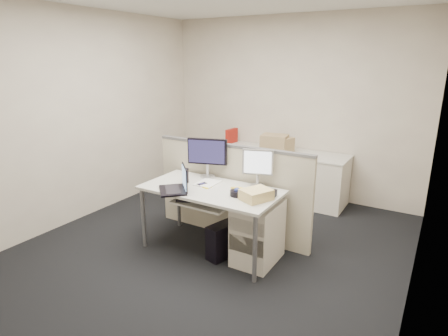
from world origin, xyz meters
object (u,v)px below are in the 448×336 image
Objects in this scene: desk at (211,194)px; monitor_main at (207,158)px; laptop at (172,179)px; desk_phone at (265,193)px.

monitor_main is (-0.25, 0.32, 0.30)m from desk.
laptop reaches higher than desk_phone.
monitor_main is 1.31× the size of laptop.
laptop is at bearing -112.71° from monitor_main.
laptop is (-0.30, -0.28, 0.20)m from desk.
monitor_main is at bearing 128.00° from desk.
desk_phone is (0.85, -0.24, -0.20)m from monitor_main.
monitor_main reaches higher than laptop.
monitor_main is 0.61m from laptop.
laptop is (-0.05, -0.60, -0.10)m from monitor_main.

